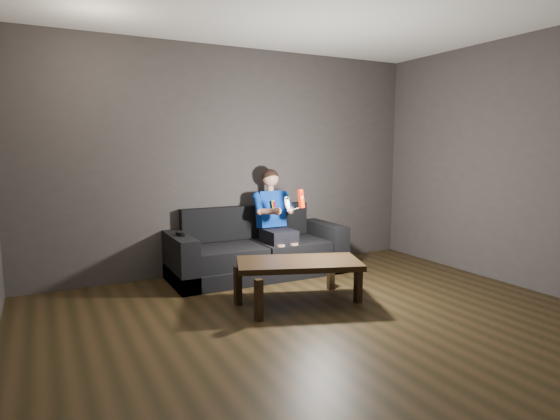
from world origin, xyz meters
TOP-DOWN VIEW (x-y plane):
  - floor at (0.00, 0.00)m, footprint 5.00×5.00m
  - back_wall at (0.00, 2.50)m, footprint 5.00×0.04m
  - sofa at (0.13, 2.16)m, footprint 2.07×0.89m
  - child at (0.37, 2.11)m, footprint 0.49×0.60m
  - wii_remote_red at (0.46, 1.64)m, footprint 0.06×0.09m
  - nunchuk_white at (0.29, 1.65)m, footprint 0.08×0.11m
  - wii_remote_black at (-0.80, 2.08)m, footprint 0.06×0.17m
  - coffee_table at (0.06, 0.99)m, footprint 1.31×0.95m

SIDE VIEW (x-z plane):
  - floor at x=0.00m, z-range 0.00..0.00m
  - sofa at x=0.13m, z-range -0.14..0.66m
  - coffee_table at x=0.06m, z-range 0.16..0.59m
  - wii_remote_black at x=-0.80m, z-range 0.56..0.60m
  - child at x=0.37m, z-range 0.12..1.32m
  - nunchuk_white at x=0.29m, z-range 0.82..0.99m
  - wii_remote_red at x=0.46m, z-range 0.84..1.05m
  - back_wall at x=0.00m, z-range 0.00..2.70m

